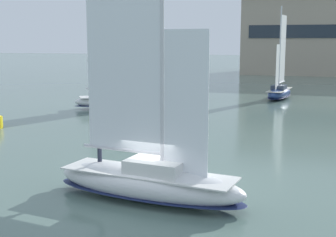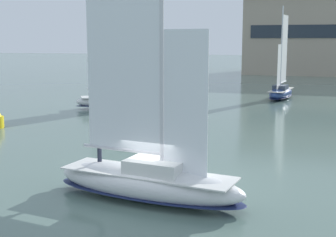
% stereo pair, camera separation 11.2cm
% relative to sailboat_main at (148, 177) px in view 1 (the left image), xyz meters
% --- Properties ---
extents(ground_plane, '(400.00, 400.00, 0.00)m').
position_rel_sailboat_main_xyz_m(ground_plane, '(-0.01, 0.00, -0.97)').
color(ground_plane, slate).
extents(waterfront_building, '(32.97, 18.20, 15.87)m').
position_rel_sailboat_main_xyz_m(waterfront_building, '(9.22, 82.23, 7.00)').
color(waterfront_building, tan).
rests_on(waterfront_building, ground).
extents(sailboat_main, '(9.03, 3.74, 12.04)m').
position_rel_sailboat_main_xyz_m(sailboat_main, '(0.00, 0.00, 0.00)').
color(sailboat_main, silver).
rests_on(sailboat_main, ground).
extents(sailboat_moored_near_marina, '(8.71, 6.72, 12.03)m').
position_rel_sailboat_main_xyz_m(sailboat_moored_near_marina, '(-11.90, 25.18, -0.01)').
color(sailboat_moored_near_marina, silver).
rests_on(sailboat_moored_near_marina, ground).
extents(sailboat_moored_far_slip, '(3.21, 7.90, 10.56)m').
position_rel_sailboat_main_xyz_m(sailboat_moored_far_slip, '(3.14, 37.72, -0.10)').
color(sailboat_moored_far_slip, navy).
rests_on(sailboat_moored_far_slip, ground).
extents(sailboat_moored_outer_mooring, '(2.22, 6.78, 9.22)m').
position_rel_sailboat_main_xyz_m(sailboat_moored_outer_mooring, '(-23.37, 52.46, -0.35)').
color(sailboat_moored_outer_mooring, maroon).
rests_on(sailboat_moored_outer_mooring, ground).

